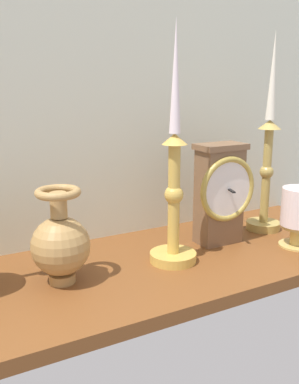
# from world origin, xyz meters

# --- Properties ---
(ground_plane) EXTENTS (1.00, 0.36, 0.02)m
(ground_plane) POSITION_xyz_m (0.00, 0.00, -0.01)
(ground_plane) COLOR brown
(back_wall) EXTENTS (1.20, 0.02, 0.65)m
(back_wall) POSITION_xyz_m (0.00, 0.18, 0.33)
(back_wall) COLOR silver
(back_wall) RESTS_ON ground_plane
(mantel_clock) EXTENTS (0.14, 0.09, 0.21)m
(mantel_clock) POSITION_xyz_m (0.17, 0.02, 0.11)
(mantel_clock) COLOR brown
(mantel_clock) RESTS_ON ground_plane
(candlestick_tall_left) EXTENTS (0.09, 0.09, 0.45)m
(candlestick_tall_left) POSITION_xyz_m (0.03, -0.02, 0.14)
(candlestick_tall_left) COLOR gold
(candlestick_tall_left) RESTS_ON ground_plane
(candlestick_tall_center) EXTENTS (0.08, 0.08, 0.45)m
(candlestick_tall_center) POSITION_xyz_m (0.32, 0.04, 0.16)
(candlestick_tall_center) COLOR tan
(candlestick_tall_center) RESTS_ON ground_plane
(brass_vase_bulbous) EXTENTS (0.10, 0.10, 0.17)m
(brass_vase_bulbous) POSITION_xyz_m (-0.19, -0.00, 0.07)
(brass_vase_bulbous) COLOR #AC844C
(brass_vase_bulbous) RESTS_ON ground_plane
(pillar_candle_front) EXTENTS (0.08, 0.08, 0.14)m
(pillar_candle_front) POSITION_xyz_m (0.30, -0.07, 0.07)
(pillar_candle_front) COLOR tan
(pillar_candle_front) RESTS_ON ground_plane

